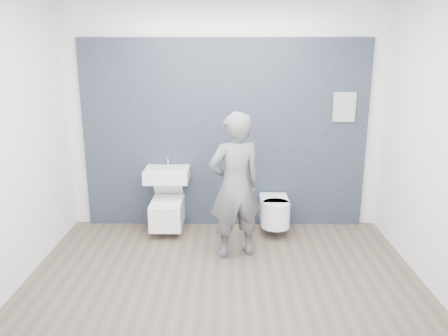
{
  "coord_description": "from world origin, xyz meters",
  "views": [
    {
      "loc": [
        0.04,
        -4.01,
        2.23
      ],
      "look_at": [
        0.0,
        0.6,
        1.0
      ],
      "focal_mm": 35.0,
      "sensor_mm": 36.0,
      "label": 1
    }
  ],
  "objects_px": {
    "washbasin": "(167,174)",
    "visitor": "(235,186)",
    "toilet_rounded": "(275,211)",
    "toilet_square": "(167,211)"
  },
  "relations": [
    {
      "from": "washbasin",
      "to": "visitor",
      "type": "xyz_separation_m",
      "value": [
        0.84,
        -0.71,
        0.07
      ]
    },
    {
      "from": "toilet_rounded",
      "to": "washbasin",
      "type": "bearing_deg",
      "value": 175.98
    },
    {
      "from": "washbasin",
      "to": "toilet_rounded",
      "type": "bearing_deg",
      "value": -4.02
    },
    {
      "from": "washbasin",
      "to": "toilet_square",
      "type": "xyz_separation_m",
      "value": [
        0.0,
        -0.07,
        -0.46
      ]
    },
    {
      "from": "washbasin",
      "to": "toilet_square",
      "type": "bearing_deg",
      "value": -90.0
    },
    {
      "from": "toilet_rounded",
      "to": "visitor",
      "type": "xyz_separation_m",
      "value": [
        -0.51,
        -0.61,
        0.52
      ]
    },
    {
      "from": "toilet_rounded",
      "to": "visitor",
      "type": "distance_m",
      "value": 0.95
    },
    {
      "from": "toilet_rounded",
      "to": "visitor",
      "type": "height_order",
      "value": "visitor"
    },
    {
      "from": "toilet_rounded",
      "to": "toilet_square",
      "type": "bearing_deg",
      "value": 179.1
    },
    {
      "from": "washbasin",
      "to": "visitor",
      "type": "bearing_deg",
      "value": -40.11
    }
  ]
}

